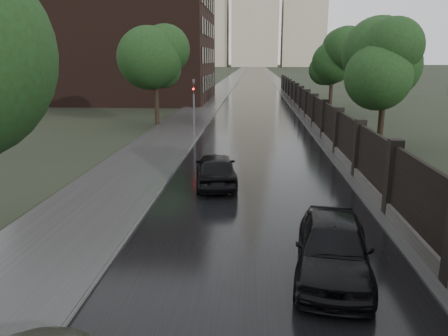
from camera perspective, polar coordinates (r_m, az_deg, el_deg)
road at (r=194.92m, az=3.99°, el=12.50°), size 8.00×420.00×0.02m
sidewalk_left at (r=195.00m, az=2.19°, el=12.55°), size 4.00×420.00×0.16m
verge_right at (r=195.00m, az=5.65°, el=12.48°), size 3.00×420.00×0.08m
fence_right at (r=37.42m, az=11.32°, el=7.18°), size 0.45×75.72×2.70m
tree_left_far at (r=35.70m, az=-8.99°, el=13.77°), size 4.25×4.25×7.39m
tree_right_b at (r=27.94m, az=20.40°, el=12.44°), size 4.08×4.08×7.01m
tree_right_c at (r=45.51m, az=13.99°, el=13.20°), size 4.08×4.08×7.01m
traffic_light at (r=30.26m, az=-3.95°, el=8.48°), size 0.16×0.32×4.00m
brick_building at (r=59.74m, az=-14.20°, el=18.17°), size 24.00×18.00×20.00m
stalinist_tower at (r=306.63m, az=4.11°, el=20.26°), size 92.00×30.00×159.00m
hatchback_left at (r=18.77m, az=-1.07°, el=-0.15°), size 2.24×4.44×1.45m
car_right_near at (r=11.43m, az=14.05°, el=-9.95°), size 2.43×4.73×1.54m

